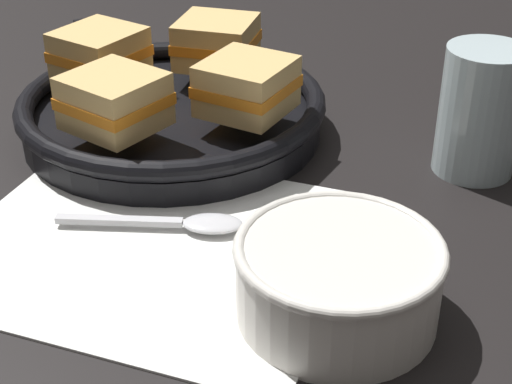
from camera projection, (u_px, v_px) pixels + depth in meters
ground_plane at (186, 242)px, 0.59m from camera, size 4.00×4.00×0.00m
napkin at (153, 243)px, 0.59m from camera, size 0.33×0.30×0.00m
soup_bowl at (338, 275)px, 0.50m from camera, size 0.14×0.14×0.06m
spoon at (187, 223)px, 0.60m from camera, size 0.15×0.03×0.01m
skillet at (171, 112)px, 0.74m from camera, size 0.32×0.36×0.04m
sandwich_near_left at (114, 101)px, 0.66m from camera, size 0.10×0.10×0.05m
sandwich_near_right at (247, 86)px, 0.68m from camera, size 0.09×0.10×0.05m
sandwich_far_left at (217, 42)px, 0.78m from camera, size 0.08×0.08×0.05m
sandwich_far_right at (100, 53)px, 0.75m from camera, size 0.10×0.10×0.05m
drinking_glass at (480, 111)px, 0.66m from camera, size 0.07×0.07×0.11m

